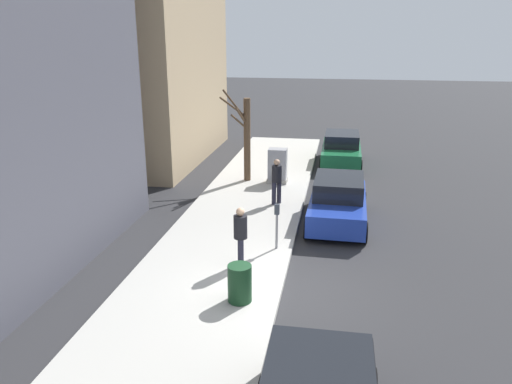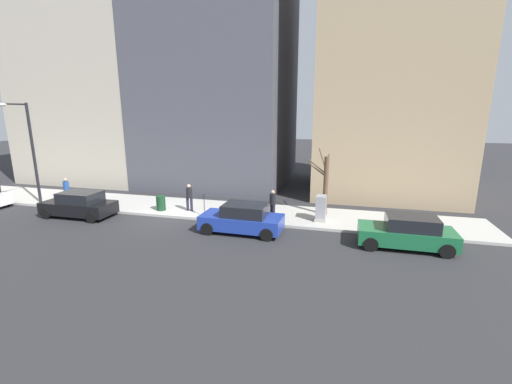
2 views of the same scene
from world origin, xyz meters
The scene contains 16 objects.
ground_plane centered at (0.00, 0.00, 0.00)m, with size 120.00×120.00×0.00m, color #2B2B2D.
sidewalk centered at (2.00, 0.00, 0.07)m, with size 4.00×36.00×0.15m, color #B2AFA8.
parked_car_green centered at (-1.28, -12.97, 0.74)m, with size 1.92×4.20×1.52m.
parked_car_blue centered at (-1.24, -5.09, 0.74)m, with size 1.99×4.23×1.52m.
parked_car_black centered at (-1.10, 5.06, 0.74)m, with size 1.94×4.21×1.52m.
parking_meter centered at (0.45, -2.26, 0.98)m, with size 0.14×0.10×1.35m.
utility_box centered at (1.30, -8.88, 0.85)m, with size 0.83×0.61×1.43m.
streetlamp centered at (0.28, 9.68, 4.02)m, with size 1.97×0.32×6.50m.
bare_tree centered at (2.64, -8.98, 2.01)m, with size 1.31×1.20×3.84m.
trash_bin centered at (0.90, 0.83, 0.60)m, with size 0.56×0.56×0.90m, color #14381E.
pedestrian_near_meter centered at (0.98, -6.20, 1.09)m, with size 0.36×0.36×1.66m.
pedestrian_midblock centered at (1.24, -0.94, 1.09)m, with size 0.36×0.39×1.66m.
pedestrian_far_corner centered at (1.01, 7.88, 1.09)m, with size 0.36×0.40×1.66m.
office_tower_left centered at (10.52, -12.88, 10.00)m, with size 10.05×10.05×20.00m, color tan.
office_block_center centered at (11.26, 0.58, 8.15)m, with size 11.51×11.51×16.30m, color #4C4C56.
office_tower_right centered at (11.13, 11.96, 11.87)m, with size 11.27×11.27×23.74m, color #BCB29E.
Camera 2 is at (-17.33, -10.01, 6.14)m, focal length 24.00 mm.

